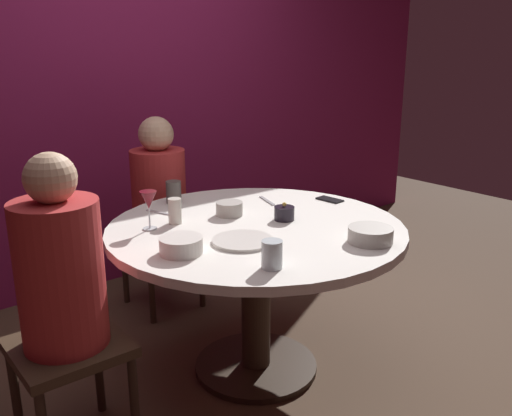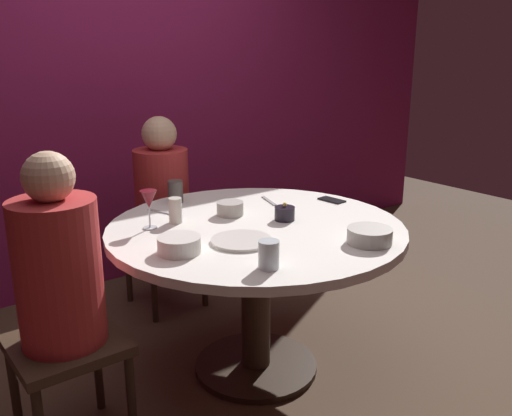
% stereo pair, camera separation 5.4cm
% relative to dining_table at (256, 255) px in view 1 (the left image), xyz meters
% --- Properties ---
extents(ground_plane, '(8.00, 8.00, 0.00)m').
position_rel_dining_table_xyz_m(ground_plane, '(0.00, 0.00, -0.60)').
color(ground_plane, '#4C3828').
extents(back_wall, '(6.00, 0.10, 2.60)m').
position_rel_dining_table_xyz_m(back_wall, '(0.00, 1.51, 0.70)').
color(back_wall, maroon).
rests_on(back_wall, ground).
extents(dining_table, '(1.36, 1.36, 0.75)m').
position_rel_dining_table_xyz_m(dining_table, '(0.00, 0.00, 0.00)').
color(dining_table, white).
rests_on(dining_table, ground).
extents(seated_diner_left, '(0.40, 0.40, 1.19)m').
position_rel_dining_table_xyz_m(seated_diner_left, '(-0.90, 0.00, 0.13)').
color(seated_diner_left, '#3F2D1E').
rests_on(seated_diner_left, ground).
extents(seated_diner_back, '(0.40, 0.40, 1.16)m').
position_rel_dining_table_xyz_m(seated_diner_back, '(0.00, 0.91, 0.12)').
color(seated_diner_back, '#3F2D1E').
rests_on(seated_diner_back, ground).
extents(candle_holder, '(0.10, 0.10, 0.09)m').
position_rel_dining_table_xyz_m(candle_holder, '(0.15, -0.03, 0.18)').
color(candle_holder, black).
rests_on(candle_holder, dining_table).
extents(wine_glass, '(0.08, 0.08, 0.18)m').
position_rel_dining_table_xyz_m(wine_glass, '(-0.41, 0.25, 0.28)').
color(wine_glass, silver).
rests_on(wine_glass, dining_table).
extents(dinner_plate, '(0.26, 0.26, 0.01)m').
position_rel_dining_table_xyz_m(dinner_plate, '(-0.19, -0.15, 0.16)').
color(dinner_plate, silver).
rests_on(dinner_plate, dining_table).
extents(cell_phone, '(0.08, 0.15, 0.01)m').
position_rel_dining_table_xyz_m(cell_phone, '(0.57, 0.08, 0.15)').
color(cell_phone, black).
rests_on(cell_phone, dining_table).
extents(bowl_serving_large, '(0.17, 0.17, 0.07)m').
position_rel_dining_table_xyz_m(bowl_serving_large, '(-0.46, -0.10, 0.18)').
color(bowl_serving_large, silver).
rests_on(bowl_serving_large, dining_table).
extents(bowl_salad_center, '(0.13, 0.13, 0.07)m').
position_rel_dining_table_xyz_m(bowl_salad_center, '(-0.01, 0.20, 0.18)').
color(bowl_salad_center, '#B2ADA3').
rests_on(bowl_salad_center, dining_table).
extents(bowl_small_white, '(0.19, 0.19, 0.06)m').
position_rel_dining_table_xyz_m(bowl_small_white, '(0.23, -0.48, 0.18)').
color(bowl_small_white, '#B2ADA3').
rests_on(bowl_small_white, dining_table).
extents(cup_near_candle, '(0.08, 0.08, 0.11)m').
position_rel_dining_table_xyz_m(cup_near_candle, '(-0.27, -0.44, 0.20)').
color(cup_near_candle, silver).
rests_on(cup_near_candle, dining_table).
extents(cup_by_left_diner, '(0.06, 0.06, 0.12)m').
position_rel_dining_table_xyz_m(cup_by_left_diner, '(-0.28, 0.25, 0.21)').
color(cup_by_left_diner, beige).
rests_on(cup_by_left_diner, dining_table).
extents(cup_by_right_diner, '(0.08, 0.08, 0.12)m').
position_rel_dining_table_xyz_m(cup_by_right_diner, '(-0.10, 0.56, 0.21)').
color(cup_by_right_diner, '#4C4742').
rests_on(cup_by_right_diner, dining_table).
extents(fork_near_plate, '(0.07, 0.18, 0.01)m').
position_rel_dining_table_xyz_m(fork_near_plate, '(-0.25, 0.43, 0.15)').
color(fork_near_plate, '#B7B7BC').
rests_on(fork_near_plate, dining_table).
extents(knife_near_plate, '(0.07, 0.18, 0.01)m').
position_rel_dining_table_xyz_m(knife_near_plate, '(0.29, 0.27, 0.15)').
color(knife_near_plate, '#B7B7BC').
rests_on(knife_near_plate, dining_table).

